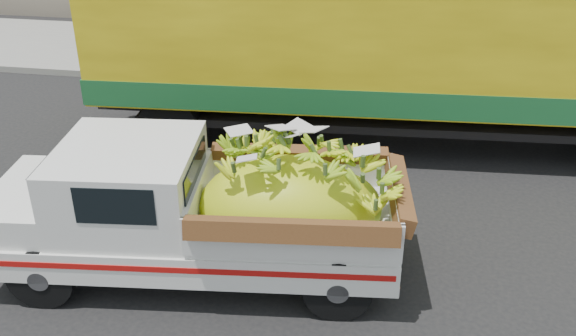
# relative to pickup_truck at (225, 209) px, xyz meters

# --- Properties ---
(ground) EXTENTS (100.00, 100.00, 0.00)m
(ground) POSITION_rel_pickup_truck_xyz_m (1.59, 0.13, -0.95)
(ground) COLOR black
(ground) RESTS_ON ground
(curb) EXTENTS (60.00, 0.25, 0.15)m
(curb) POSITION_rel_pickup_truck_xyz_m (1.59, 6.93, -0.87)
(curb) COLOR gray
(curb) RESTS_ON ground
(sidewalk) EXTENTS (60.00, 4.00, 0.14)m
(sidewalk) POSITION_rel_pickup_truck_xyz_m (1.59, 9.03, -0.88)
(sidewalk) COLOR gray
(sidewalk) RESTS_ON ground
(pickup_truck) EXTENTS (5.20, 2.37, 1.76)m
(pickup_truck) POSITION_rel_pickup_truck_xyz_m (0.00, 0.00, 0.00)
(pickup_truck) COLOR black
(pickup_truck) RESTS_ON ground
(semi_trailer) EXTENTS (12.04, 3.24, 3.80)m
(semi_trailer) POSITION_rel_pickup_truck_xyz_m (2.60, 4.48, 1.17)
(semi_trailer) COLOR black
(semi_trailer) RESTS_ON ground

